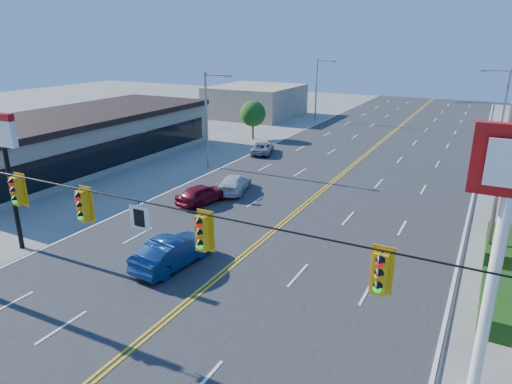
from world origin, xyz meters
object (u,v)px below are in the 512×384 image
at_px(signal_span, 109,227).
at_px(car_silver, 262,148).
at_px(pizza_hut_sign, 5,153).
at_px(car_magenta, 202,195).
at_px(kfc_pylon, 506,212).
at_px(car_blue, 173,253).
at_px(car_white, 234,184).

distance_m(signal_span, car_silver, 30.04).
distance_m(pizza_hut_sign, car_silver, 24.90).
bearing_deg(car_magenta, pizza_hut_sign, 77.78).
xyz_separation_m(kfc_pylon, car_magenta, (-17.27, 10.11, -5.39)).
bearing_deg(car_blue, kfc_pylon, 176.22).
bearing_deg(car_silver, pizza_hut_sign, 67.50).
xyz_separation_m(kfc_pylon, pizza_hut_sign, (-22.00, 0.00, -0.86)).
distance_m(pizza_hut_sign, car_white, 15.02).
bearing_deg(car_white, signal_span, 93.19).
distance_m(kfc_pylon, car_silver, 31.99).
bearing_deg(car_blue, car_white, -69.59).
bearing_deg(pizza_hut_sign, kfc_pylon, 0.00).
height_order(kfc_pylon, car_silver, kfc_pylon).
bearing_deg(car_magenta, car_silver, -66.43).
height_order(kfc_pylon, pizza_hut_sign, kfc_pylon).
xyz_separation_m(pizza_hut_sign, car_white, (5.40, 13.25, -4.57)).
xyz_separation_m(car_magenta, car_silver, (-2.70, 14.27, -0.10)).
xyz_separation_m(car_white, car_silver, (-3.37, 11.13, -0.06)).
height_order(pizza_hut_sign, car_blue, pizza_hut_sign).
distance_m(car_magenta, car_white, 3.21).
distance_m(signal_span, car_white, 18.59).
bearing_deg(pizza_hut_sign, car_magenta, 64.93).
relative_size(pizza_hut_sign, car_magenta, 1.77).
bearing_deg(signal_span, car_blue, 111.52).
distance_m(kfc_pylon, car_magenta, 20.72).
xyz_separation_m(signal_span, car_magenta, (-6.15, 14.11, -4.23)).
height_order(signal_span, car_silver, signal_span).
distance_m(pizza_hut_sign, car_blue, 9.79).
relative_size(signal_span, car_silver, 6.10).
xyz_separation_m(car_magenta, car_white, (0.67, 3.13, -0.04)).
bearing_deg(kfc_pylon, car_magenta, 149.64).
relative_size(signal_span, pizza_hut_sign, 3.55).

